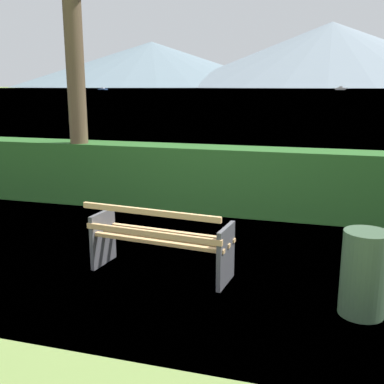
# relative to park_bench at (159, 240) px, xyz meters

# --- Properties ---
(ground_plane) EXTENTS (1400.00, 1400.00, 0.00)m
(ground_plane) POSITION_rel_park_bench_xyz_m (0.01, 0.06, -0.43)
(ground_plane) COLOR olive
(water_surface) EXTENTS (620.00, 620.00, 0.00)m
(water_surface) POSITION_rel_park_bench_xyz_m (0.01, 308.25, -0.42)
(water_surface) COLOR #6B8EA3
(water_surface) RESTS_ON ground_plane
(park_bench) EXTENTS (1.74, 0.74, 0.87)m
(park_bench) POSITION_rel_park_bench_xyz_m (0.00, 0.00, 0.00)
(park_bench) COLOR tan
(park_bench) RESTS_ON ground_plane
(hedge_row) EXTENTS (10.29, 0.71, 1.15)m
(hedge_row) POSITION_rel_park_bench_xyz_m (0.01, 2.95, 0.15)
(hedge_row) COLOR #285B23
(hedge_row) RESTS_ON ground_plane
(trash_bin) EXTENTS (0.44, 0.44, 0.85)m
(trash_bin) POSITION_rel_park_bench_xyz_m (2.24, -0.36, -0.00)
(trash_bin) COLOR #385138
(trash_bin) RESTS_ON ground_plane
(sailboat_mid) EXTENTS (6.72, 5.22, 1.21)m
(sailboat_mid) POSITION_rel_park_bench_xyz_m (-112.56, 219.24, 0.02)
(sailboat_mid) COLOR #335693
(sailboat_mid) RESTS_ON water_surface
(tender_far) EXTENTS (5.38, 2.24, 1.83)m
(tender_far) POSITION_rel_park_bench_xyz_m (7.11, 253.12, 0.24)
(tender_far) COLOR silver
(tender_far) RESTS_ON water_surface
(distant_hills) EXTENTS (839.13, 391.78, 77.53)m
(distant_hills) POSITION_rel_park_bench_xyz_m (36.22, 580.43, 35.39)
(distant_hills) COLOR slate
(distant_hills) RESTS_ON ground_plane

